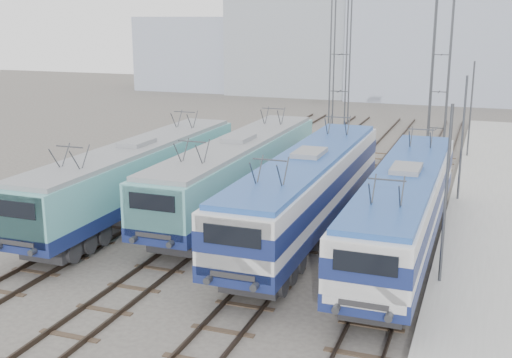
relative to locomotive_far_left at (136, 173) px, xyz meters
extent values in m
plane|color=#514C47|center=(6.75, -6.00, -2.27)|extent=(160.00, 160.00, 0.00)
cube|color=#9E9E99|center=(16.95, 2.00, -2.12)|extent=(4.00, 70.00, 0.30)
cube|color=navy|center=(0.00, 0.22, -0.87)|extent=(2.88, 18.22, 0.61)
cube|color=#5DA5A9|center=(0.00, 0.22, 0.34)|extent=(2.83, 18.22, 1.82)
cube|color=#5DA5A9|center=(0.00, -8.53, 0.16)|extent=(2.61, 0.71, 2.07)
cube|color=gray|center=(0.00, 0.22, 1.35)|extent=(2.61, 17.49, 0.20)
cube|color=#262628|center=(0.00, -5.85, -1.63)|extent=(2.13, 3.64, 0.68)
cube|color=#262628|center=(0.00, 6.30, -1.63)|extent=(2.13, 3.64, 0.68)
cube|color=navy|center=(4.50, 2.87, -0.86)|extent=(2.92, 18.45, 0.62)
cube|color=#5DA5A9|center=(4.50, 2.87, 0.37)|extent=(2.87, 18.45, 1.85)
cube|color=#5DA5A9|center=(4.50, -6.00, 0.19)|extent=(2.64, 0.72, 2.09)
cube|color=gray|center=(4.50, 2.87, 1.40)|extent=(2.64, 17.72, 0.21)
cube|color=#262628|center=(4.50, -3.28, -1.63)|extent=(2.15, 3.69, 0.69)
cube|color=#262628|center=(4.50, 9.02, -1.63)|extent=(2.15, 3.69, 0.69)
cube|color=navy|center=(9.00, 0.29, -0.84)|extent=(2.97, 18.77, 0.63)
cube|color=silver|center=(9.00, 0.29, 0.41)|extent=(2.92, 18.77, 1.88)
cube|color=navy|center=(9.00, 0.29, 0.36)|extent=(2.96, 18.79, 0.73)
cube|color=silver|center=(9.00, -8.73, 0.23)|extent=(2.69, 0.73, 2.13)
cube|color=#234C98|center=(9.00, 0.29, 1.46)|extent=(2.69, 18.02, 0.21)
cube|color=#262628|center=(9.00, -5.97, -1.62)|extent=(2.19, 3.75, 0.70)
cube|color=#262628|center=(9.00, 6.55, -1.62)|extent=(2.19, 3.75, 0.70)
cube|color=navy|center=(13.50, -0.70, -0.89)|extent=(2.84, 17.95, 0.60)
cube|color=silver|center=(13.50, -0.70, 0.31)|extent=(2.79, 17.95, 1.80)
cube|color=navy|center=(13.50, -0.70, 0.26)|extent=(2.83, 17.97, 0.70)
cube|color=silver|center=(13.50, -9.33, 0.13)|extent=(2.57, 0.70, 2.03)
cube|color=#234C98|center=(13.50, -0.70, 1.30)|extent=(2.57, 17.24, 0.20)
cube|color=#262628|center=(13.50, -6.68, -1.64)|extent=(2.09, 3.59, 0.67)
cube|color=#262628|center=(13.50, 5.29, -1.64)|extent=(2.09, 3.59, 0.67)
cylinder|color=#3F4247|center=(6.20, 15.45, 3.73)|extent=(0.10, 0.10, 12.00)
cylinder|color=#3F4247|center=(7.30, 15.45, 3.73)|extent=(0.10, 0.10, 12.00)
cylinder|color=#3F4247|center=(6.20, 16.55, 3.73)|extent=(0.10, 0.10, 12.00)
cylinder|color=#3F4247|center=(7.30, 16.55, 3.73)|extent=(0.10, 0.10, 12.00)
cylinder|color=#3F4247|center=(12.70, 17.45, 3.73)|extent=(0.10, 0.10, 12.00)
cylinder|color=#3F4247|center=(13.80, 17.45, 3.73)|extent=(0.10, 0.10, 12.00)
cylinder|color=#3F4247|center=(12.70, 18.55, 3.73)|extent=(0.10, 0.10, 12.00)
cylinder|color=#3F4247|center=(13.80, 18.55, 3.73)|extent=(0.10, 0.10, 12.00)
cylinder|color=#3F4247|center=(15.35, -4.00, 1.23)|extent=(0.12, 0.12, 7.00)
cylinder|color=#3F4247|center=(15.35, 8.00, 1.23)|extent=(0.12, 0.12, 7.00)
cylinder|color=#3F4247|center=(15.35, 20.00, 1.23)|extent=(0.12, 0.12, 7.00)
cube|color=#8F97A1|center=(-7.25, 56.00, 4.73)|extent=(18.00, 12.00, 14.00)
cube|color=#949EB3|center=(10.75, 56.00, 6.73)|extent=(22.00, 14.00, 18.00)
cube|color=#949EB3|center=(-23.25, 56.00, 2.73)|extent=(14.00, 10.00, 10.00)
camera|label=1|loc=(16.57, -27.53, 7.69)|focal=45.00mm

